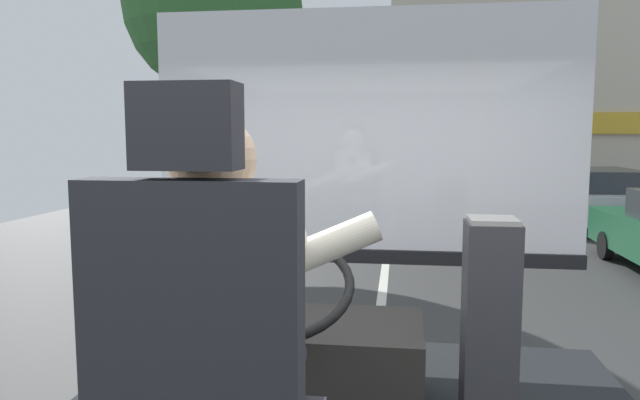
% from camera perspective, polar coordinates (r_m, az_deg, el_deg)
% --- Properties ---
extents(ground, '(18.00, 44.00, 0.06)m').
position_cam_1_polar(ground, '(10.81, 6.61, -4.74)').
color(ground, '#343434').
extents(bus_driver, '(0.80, 0.58, 0.80)m').
position_cam_1_polar(bus_driver, '(1.52, -9.55, -10.96)').
color(bus_driver, '#282833').
rests_on(bus_driver, driver_seat).
extents(steering_console, '(1.10, 1.00, 0.82)m').
position_cam_1_polar(steering_console, '(2.70, -2.20, -15.37)').
color(steering_console, '#282623').
rests_on(steering_console, bus_floor).
extents(fare_box, '(0.21, 0.22, 0.90)m').
position_cam_1_polar(fare_box, '(2.53, 16.18, -11.80)').
color(fare_box, '#333338').
rests_on(fare_box, bus_floor).
extents(windshield_panel, '(2.50, 0.08, 1.48)m').
position_cam_1_polar(windshield_panel, '(3.43, 4.43, 3.37)').
color(windshield_panel, silver).
extents(street_tree, '(3.21, 3.21, 5.98)m').
position_cam_1_polar(street_tree, '(11.23, -10.33, 18.11)').
color(street_tree, '#4C3828').
rests_on(street_tree, ground).
extents(shop_building, '(13.34, 4.51, 6.47)m').
position_cam_1_polar(shop_building, '(20.74, 25.95, 9.03)').
color(shop_building, '#BCB29E').
rests_on(shop_building, ground).
extents(parked_car_silver, '(1.87, 4.13, 1.30)m').
position_cam_1_polar(parked_car_silver, '(14.53, 25.25, 0.31)').
color(parked_car_silver, silver).
rests_on(parked_car_silver, ground).
extents(parked_car_black, '(1.94, 4.44, 1.44)m').
position_cam_1_polar(parked_car_black, '(20.20, 20.45, 2.29)').
color(parked_car_black, black).
rests_on(parked_car_black, ground).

